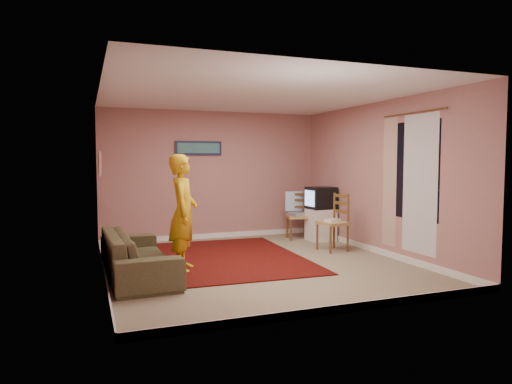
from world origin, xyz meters
name	(u,v)px	position (x,y,z in m)	size (l,w,h in m)	color
ground	(256,263)	(0.00, 0.00, 0.00)	(5.00, 5.00, 0.00)	gray
wall_back	(213,175)	(0.00, 2.50, 1.30)	(4.50, 0.02, 2.60)	#B07774
wall_front	(341,190)	(0.00, -2.50, 1.30)	(4.50, 0.02, 2.60)	#B07774
wall_left	(101,183)	(-2.25, 0.00, 1.30)	(0.02, 5.00, 2.60)	#B07774
wall_right	(379,178)	(2.25, 0.00, 1.30)	(0.02, 5.00, 2.60)	#B07774
ceiling	(256,95)	(0.00, 0.00, 2.60)	(4.50, 5.00, 0.02)	white
baseboard_back	(213,236)	(0.00, 2.49, 0.05)	(4.50, 0.02, 0.10)	white
baseboard_front	(339,309)	(0.00, -2.49, 0.05)	(4.50, 0.02, 0.10)	white
baseboard_left	(104,273)	(-2.24, 0.00, 0.05)	(0.02, 5.00, 0.10)	white
baseboard_right	(377,250)	(2.24, 0.00, 0.05)	(0.02, 5.00, 0.10)	white
window	(414,171)	(2.24, -0.90, 1.45)	(0.01, 1.10, 1.50)	black
curtain_sheer	(420,184)	(2.23, -1.05, 1.25)	(0.01, 0.75, 2.10)	silver
curtain_floral	(390,182)	(2.21, -0.35, 1.25)	(0.01, 0.35, 2.10)	beige
curtain_rod	(413,113)	(2.20, -0.90, 2.32)	(0.02, 0.02, 1.40)	brown
picture_back	(199,148)	(-0.30, 2.47, 1.85)	(0.95, 0.04, 0.28)	#161E3C
picture_left	(100,164)	(-2.22, 1.60, 1.55)	(0.04, 0.38, 0.42)	beige
area_rug	(221,258)	(-0.40, 0.56, 0.01)	(2.57, 3.21, 0.02)	black
tv_cabinet	(321,225)	(1.95, 1.48, 0.32)	(0.50, 0.45, 0.64)	white
crt_tv	(321,198)	(1.94, 1.48, 0.86)	(0.53, 0.47, 0.44)	black
chair_a	(298,211)	(1.58, 1.77, 0.58)	(0.51, 0.49, 0.51)	tan
dvd_player	(298,214)	(1.58, 1.77, 0.52)	(0.38, 0.27, 0.07)	#A5A5AA
blue_throw	(294,201)	(1.58, 1.96, 0.76)	(0.38, 0.05, 0.40)	#97C6F7
chair_b	(333,216)	(1.63, 0.47, 0.62)	(0.49, 0.51, 0.55)	tan
game_console	(333,220)	(1.63, 0.47, 0.54)	(0.24, 0.17, 0.05)	white
sofa	(138,254)	(-1.80, -0.17, 0.31)	(2.12, 0.83, 0.62)	brown
person	(183,213)	(-1.13, -0.02, 0.85)	(0.62, 0.41, 1.69)	gold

